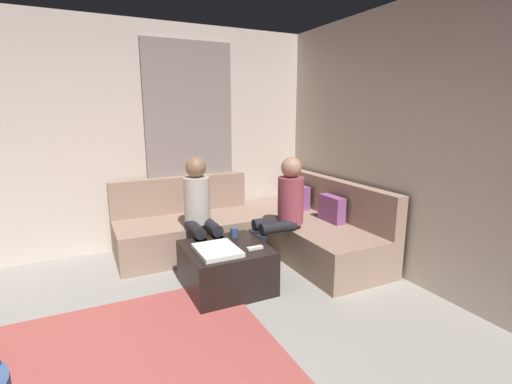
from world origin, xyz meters
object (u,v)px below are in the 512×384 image
sectional_couch (258,229)px  person_on_couch_side (200,209)px  person_on_couch_back (283,208)px  coffee_mug (235,232)px  ottoman (226,267)px  game_remote (255,248)px

sectional_couch → person_on_couch_side: 0.86m
person_on_couch_back → person_on_couch_side: bearing=67.0°
coffee_mug → person_on_couch_back: 0.60m
sectional_couch → coffee_mug: size_ratio=26.84×
sectional_couch → coffee_mug: (0.51, -0.52, 0.19)m
ottoman → person_on_couch_back: person_on_couch_back is taller
game_remote → person_on_couch_side: size_ratio=0.12×
person_on_couch_side → sectional_couch: bearing=-169.0°
game_remote → coffee_mug: bearing=-174.3°
coffee_mug → ottoman: bearing=-39.3°
sectional_couch → ottoman: bearing=-43.8°
coffee_mug → person_on_couch_side: size_ratio=0.08×
ottoman → game_remote: game_remote is taller
sectional_couch → game_remote: bearing=-27.7°
game_remote → person_on_couch_side: bearing=-159.6°
sectional_couch → game_remote: (0.91, -0.48, 0.15)m
ottoman → person_on_couch_back: bearing=107.2°
ottoman → coffee_mug: (-0.22, 0.18, 0.26)m
person_on_couch_back → person_on_couch_side: 0.88m
ottoman → game_remote: bearing=50.7°
ottoman → coffee_mug: bearing=140.7°
sectional_couch → person_on_couch_back: 0.62m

